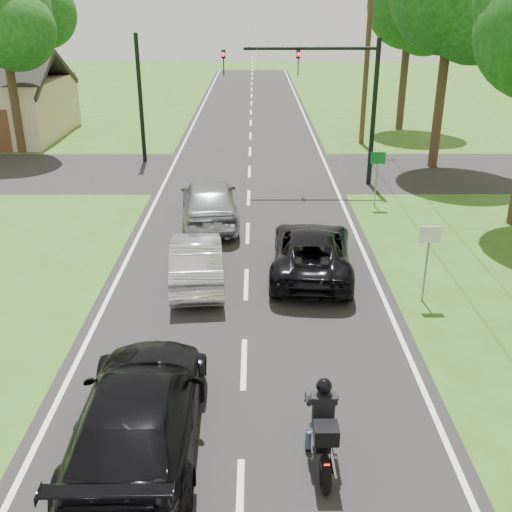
# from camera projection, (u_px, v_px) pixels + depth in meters

# --- Properties ---
(ground) EXTENTS (140.00, 140.00, 0.00)m
(ground) POSITION_uv_depth(u_px,v_px,m) (244.00, 364.00, 13.17)
(ground) COLOR #355217
(ground) RESTS_ON ground
(road) EXTENTS (8.00, 100.00, 0.01)m
(road) POSITION_uv_depth(u_px,v_px,m) (248.00, 214.00, 22.36)
(road) COLOR black
(road) RESTS_ON ground
(cross_road) EXTENTS (60.00, 7.00, 0.01)m
(cross_road) POSITION_uv_depth(u_px,v_px,m) (249.00, 172.00, 27.87)
(cross_road) COLOR black
(cross_road) RESTS_ON ground
(motorcycle_rider) EXTENTS (0.56, 1.96, 1.69)m
(motorcycle_rider) POSITION_uv_depth(u_px,v_px,m) (322.00, 432.00, 10.09)
(motorcycle_rider) COLOR black
(motorcycle_rider) RESTS_ON ground
(dark_suv) EXTENTS (2.65, 5.03, 1.35)m
(dark_suv) POSITION_uv_depth(u_px,v_px,m) (312.00, 251.00, 17.32)
(dark_suv) COLOR black
(dark_suv) RESTS_ON road
(silver_sedan) EXTENTS (1.79, 4.15, 1.33)m
(silver_sedan) POSITION_uv_depth(u_px,v_px,m) (196.00, 260.00, 16.72)
(silver_sedan) COLOR #B8B8BD
(silver_sedan) RESTS_ON road
(silver_suv) EXTENTS (2.44, 5.01, 1.65)m
(silver_suv) POSITION_uv_depth(u_px,v_px,m) (209.00, 200.00, 21.19)
(silver_suv) COLOR #92959A
(silver_suv) RESTS_ON road
(dark_car_behind) EXTENTS (2.22, 5.27, 1.52)m
(dark_car_behind) POSITION_uv_depth(u_px,v_px,m) (139.00, 414.00, 10.37)
(dark_car_behind) COLOR black
(dark_car_behind) RESTS_ON road
(traffic_signal) EXTENTS (6.38, 0.44, 6.00)m
(traffic_signal) POSITION_uv_depth(u_px,v_px,m) (330.00, 86.00, 24.41)
(traffic_signal) COLOR black
(traffic_signal) RESTS_ON ground
(signal_pole_far) EXTENTS (0.20, 0.20, 6.00)m
(signal_pole_far) POSITION_uv_depth(u_px,v_px,m) (140.00, 100.00, 28.52)
(signal_pole_far) COLOR black
(signal_pole_far) RESTS_ON ground
(utility_pole_far) EXTENTS (1.60, 0.28, 10.00)m
(utility_pole_far) POSITION_uv_depth(u_px,v_px,m) (368.00, 47.00, 31.40)
(utility_pole_far) COLOR #4C3922
(utility_pole_far) RESTS_ON ground
(sign_white) EXTENTS (0.55, 0.07, 2.12)m
(sign_white) POSITION_uv_depth(u_px,v_px,m) (429.00, 245.00, 15.29)
(sign_white) COLOR slate
(sign_white) RESTS_ON ground
(sign_green) EXTENTS (0.55, 0.07, 2.12)m
(sign_green) POSITION_uv_depth(u_px,v_px,m) (377.00, 166.00, 22.64)
(sign_green) COLOR slate
(sign_green) RESTS_ON ground
(tree_row_e) EXTENTS (5.28, 5.12, 9.61)m
(tree_row_e) POSITION_uv_depth(u_px,v_px,m) (416.00, 10.00, 34.19)
(tree_row_e) COLOR #332316
(tree_row_e) RESTS_ON ground
(tree_left_near) EXTENTS (5.12, 4.96, 9.22)m
(tree_left_near) POSITION_uv_depth(u_px,v_px,m) (6.00, 19.00, 28.75)
(tree_left_near) COLOR #332316
(tree_left_near) RESTS_ON ground
(tree_left_far) EXTENTS (5.76, 5.58, 10.14)m
(tree_left_far) POSITION_uv_depth(u_px,v_px,m) (33.00, 4.00, 37.67)
(tree_left_far) COLOR #332316
(tree_left_far) RESTS_ON ground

